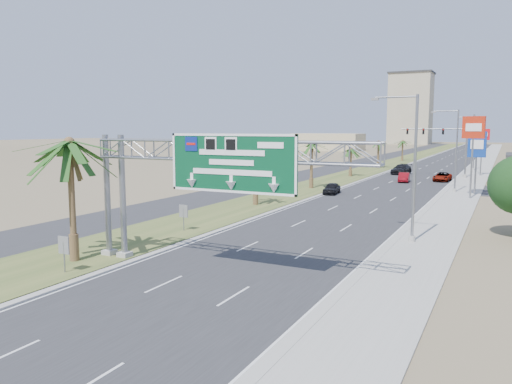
{
  "coord_description": "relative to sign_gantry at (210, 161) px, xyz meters",
  "views": [
    {
      "loc": [
        13.0,
        -12.53,
        7.75
      ],
      "look_at": [
        0.45,
        12.36,
        4.2
      ],
      "focal_mm": 35.0,
      "sensor_mm": 36.0,
      "label": 1
    }
  ],
  "objects": [
    {
      "name": "ground",
      "position": [
        1.06,
        -9.93,
        -6.06
      ],
      "size": [
        600.0,
        600.0,
        0.0
      ],
      "primitive_type": "plane",
      "color": "#8C7A59",
      "rests_on": "ground"
    },
    {
      "name": "road",
      "position": [
        1.06,
        100.07,
        -6.05
      ],
      "size": [
        12.0,
        300.0,
        0.02
      ],
      "primitive_type": "cube",
      "color": "#28282B",
      "rests_on": "ground"
    },
    {
      "name": "sidewalk_right",
      "position": [
        9.56,
        100.07,
        -6.01
      ],
      "size": [
        4.0,
        300.0,
        0.1
      ],
      "primitive_type": "cube",
      "color": "#9E9B93",
      "rests_on": "ground"
    },
    {
      "name": "median_grass",
      "position": [
        -8.94,
        100.07,
        -6.0
      ],
      "size": [
        7.0,
        300.0,
        0.12
      ],
      "primitive_type": "cube",
      "color": "#415626",
      "rests_on": "ground"
    },
    {
      "name": "opposing_road",
      "position": [
        -15.94,
        100.07,
        -6.05
      ],
      "size": [
        8.0,
        300.0,
        0.02
      ],
      "primitive_type": "cube",
      "color": "#28282B",
      "rests_on": "ground"
    },
    {
      "name": "sign_gantry",
      "position": [
        0.0,
        0.0,
        0.0
      ],
      "size": [
        16.75,
        1.24,
        7.5
      ],
      "color": "gray",
      "rests_on": "ground"
    },
    {
      "name": "palm_near",
      "position": [
        -8.14,
        -1.93,
        0.87
      ],
      "size": [
        5.7,
        5.7,
        8.35
      ],
      "color": "brown",
      "rests_on": "ground"
    },
    {
      "name": "palm_row_b",
      "position": [
        -8.44,
        22.07,
        -1.16
      ],
      "size": [
        3.99,
        3.99,
        5.95
      ],
      "color": "brown",
      "rests_on": "ground"
    },
    {
      "name": "palm_row_c",
      "position": [
        -8.44,
        38.07,
        -0.39
      ],
      "size": [
        3.99,
        3.99,
        6.75
      ],
      "color": "brown",
      "rests_on": "ground"
    },
    {
      "name": "palm_row_d",
      "position": [
        -8.44,
        56.07,
        -1.64
      ],
      "size": [
        3.99,
        3.99,
        5.45
      ],
      "color": "brown",
      "rests_on": "ground"
    },
    {
      "name": "palm_row_e",
      "position": [
        -8.44,
        75.07,
        -0.97
      ],
      "size": [
        3.99,
        3.99,
        6.15
      ],
      "color": "brown",
      "rests_on": "ground"
    },
    {
      "name": "palm_row_f",
      "position": [
        -8.44,
        100.07,
        -1.35
      ],
      "size": [
        3.99,
        3.99,
        5.75
      ],
      "color": "brown",
      "rests_on": "ground"
    },
    {
      "name": "streetlight_near",
      "position": [
        8.36,
        12.07,
        -1.36
      ],
      "size": [
        3.27,
        0.44,
        10.0
      ],
      "color": "gray",
      "rests_on": "ground"
    },
    {
      "name": "streetlight_mid",
      "position": [
        8.36,
        42.07,
        -1.36
      ],
      "size": [
        3.27,
        0.44,
        10.0
      ],
      "color": "gray",
      "rests_on": "ground"
    },
    {
      "name": "streetlight_far",
      "position": [
        8.36,
        78.07,
        -1.36
      ],
      "size": [
        3.27,
        0.44,
        10.0
      ],
      "color": "gray",
      "rests_on": "ground"
    },
    {
      "name": "signal_mast",
      "position": [
        6.23,
        62.05,
        -1.21
      ],
      "size": [
        10.28,
        0.71,
        8.0
      ],
      "color": "gray",
      "rests_on": "ground"
    },
    {
      "name": "median_signback_a",
      "position": [
        -6.74,
        -3.93,
        -4.61
      ],
      "size": [
        0.75,
        0.08,
        2.08
      ],
      "color": "gray",
      "rests_on": "ground"
    },
    {
      "name": "median_signback_b",
      "position": [
        -7.44,
        8.07,
        -4.61
      ],
      "size": [
        0.75,
        0.08,
        2.08
      ],
      "color": "gray",
      "rests_on": "ground"
    },
    {
      "name": "tower_distant",
      "position": [
        -30.94,
        240.07,
        11.44
      ],
      "size": [
        20.0,
        16.0,
        35.0
      ],
      "primitive_type": "cube",
      "color": "tan",
      "rests_on": "ground"
    },
    {
      "name": "building_distant_left",
      "position": [
        -43.94,
        150.07,
        -3.06
      ],
      "size": [
        24.0,
        14.0,
        6.0
      ],
      "primitive_type": "cube",
      "color": "tan",
      "rests_on": "ground"
    },
    {
      "name": "car_left_lane",
      "position": [
        -4.44,
        34.31,
        -5.39
      ],
      "size": [
        1.94,
        4.05,
        1.34
      ],
      "primitive_type": "imported",
      "rotation": [
        0.0,
        0.0,
        0.09
      ],
      "color": "black",
      "rests_on": "ground"
    },
    {
      "name": "car_mid_lane",
      "position": [
        0.77,
        51.83,
        -5.38
      ],
      "size": [
        1.87,
        4.24,
        1.35
      ],
      "primitive_type": "imported",
      "rotation": [
        0.0,
        0.0,
        0.11
      ],
      "color": "maroon",
      "rests_on": "ground"
    },
    {
      "name": "car_right_lane",
      "position": [
        5.65,
        55.42,
        -5.4
      ],
      "size": [
        2.42,
        4.81,
        1.31
      ],
      "primitive_type": "imported",
      "rotation": [
        0.0,
        0.0,
        -0.06
      ],
      "color": "gray",
      "rests_on": "ground"
    },
    {
      "name": "car_far",
      "position": [
        -2.02,
        64.71,
        -5.23
      ],
      "size": [
        2.98,
        5.94,
        1.65
      ],
      "primitive_type": "imported",
      "rotation": [
        0.0,
        0.0,
        -0.12
      ],
      "color": "black",
      "rests_on": "ground"
    },
    {
      "name": "pole_sign_red_near",
      "position": [
        10.62,
        37.0,
        1.27
      ],
      "size": [
        2.39,
        0.94,
        9.29
      ],
      "color": "gray",
      "rests_on": "ground"
    },
    {
      "name": "pole_sign_blue",
      "position": [
        10.85,
        40.97,
        -0.42
      ],
      "size": [
        2.02,
        0.54,
        7.63
      ],
      "color": "gray",
      "rests_on": "ground"
    },
    {
      "name": "pole_sign_red_far",
      "position": [
        10.25,
        67.03,
        0.17
      ],
      "size": [
        2.22,
        0.5,
        7.91
      ],
      "color": "gray",
      "rests_on": "ground"
    }
  ]
}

